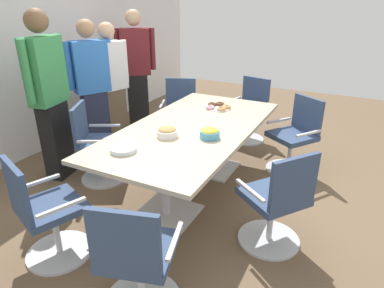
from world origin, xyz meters
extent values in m
cube|color=brown|center=(0.00, 0.00, -0.01)|extent=(10.00, 10.00, 0.01)
cube|color=white|center=(0.00, 2.40, 1.40)|extent=(8.00, 0.10, 2.80)
cube|color=#CCB793|center=(0.00, 0.00, 0.73)|extent=(2.40, 1.20, 0.04)
cube|color=silver|center=(-0.55, 0.00, 0.01)|extent=(0.56, 0.56, 0.02)
cylinder|color=silver|center=(-0.55, 0.00, 0.37)|extent=(0.09, 0.09, 0.69)
cube|color=silver|center=(0.55, 0.00, 0.01)|extent=(0.56, 0.56, 0.02)
cylinder|color=silver|center=(0.55, 0.00, 0.37)|extent=(0.09, 0.09, 0.69)
cylinder|color=silver|center=(-0.26, 1.04, 0.01)|extent=(0.73, 0.73, 0.02)
cylinder|color=silver|center=(-0.26, 1.04, 0.23)|extent=(0.05, 0.05, 0.41)
cube|color=#33476B|center=(-0.26, 1.04, 0.46)|extent=(0.62, 0.62, 0.06)
cube|color=#33476B|center=(-0.36, 1.22, 0.70)|extent=(0.40, 0.24, 0.42)
cube|color=silver|center=(-0.04, 1.15, 0.58)|extent=(0.20, 0.34, 0.02)
cube|color=silver|center=(-0.47, 0.92, 0.58)|extent=(0.20, 0.34, 0.02)
cylinder|color=silver|center=(-1.44, 0.52, 0.01)|extent=(0.70, 0.70, 0.02)
cylinder|color=silver|center=(-1.44, 0.52, 0.23)|extent=(0.05, 0.05, 0.41)
cube|color=#33476B|center=(-1.44, 0.52, 0.46)|extent=(0.59, 0.59, 0.06)
cube|color=#33476B|center=(-1.63, 0.59, 0.70)|extent=(0.19, 0.42, 0.42)
cube|color=silver|center=(-1.35, 0.75, 0.58)|extent=(0.35, 0.16, 0.02)
cube|color=silver|center=(-1.52, 0.29, 0.58)|extent=(0.35, 0.16, 0.02)
cylinder|color=silver|center=(-1.53, -0.39, 0.23)|extent=(0.05, 0.05, 0.41)
cube|color=#33476B|center=(-1.53, -0.39, 0.46)|extent=(0.57, 0.57, 0.06)
cube|color=#33476B|center=(-1.73, -0.45, 0.70)|extent=(0.16, 0.43, 0.42)
cube|color=silver|center=(-1.60, -0.16, 0.58)|extent=(0.36, 0.13, 0.02)
cube|color=silver|center=(-1.46, -0.63, 0.58)|extent=(0.36, 0.13, 0.02)
cylinder|color=silver|center=(-0.47, -1.01, 0.01)|extent=(0.76, 0.76, 0.02)
cylinder|color=silver|center=(-0.47, -1.01, 0.23)|extent=(0.05, 0.05, 0.41)
cube|color=#33476B|center=(-0.47, -1.01, 0.46)|extent=(0.64, 0.64, 0.06)
cube|color=#33476B|center=(-0.60, -1.17, 0.70)|extent=(0.37, 0.29, 0.42)
cube|color=silver|center=(-0.67, -0.86, 0.58)|extent=(0.24, 0.31, 0.02)
cube|color=silver|center=(-0.28, -1.15, 0.58)|extent=(0.24, 0.31, 0.02)
cylinder|color=silver|center=(0.94, -0.86, 0.01)|extent=(0.75, 0.75, 0.02)
cylinder|color=silver|center=(0.94, -0.86, 0.23)|extent=(0.05, 0.05, 0.41)
cube|color=#33476B|center=(0.94, -0.86, 0.46)|extent=(0.64, 0.64, 0.06)
cube|color=#33476B|center=(1.11, -0.98, 0.70)|extent=(0.28, 0.38, 0.42)
cube|color=silver|center=(0.80, -1.07, 0.58)|extent=(0.32, 0.23, 0.02)
cube|color=silver|center=(1.08, -0.66, 0.58)|extent=(0.32, 0.23, 0.02)
cylinder|color=silver|center=(1.65, -0.07, 0.01)|extent=(0.65, 0.65, 0.02)
cylinder|color=silver|center=(1.65, -0.07, 0.23)|extent=(0.05, 0.05, 0.41)
cube|color=#33476B|center=(1.65, -0.07, 0.46)|extent=(0.55, 0.55, 0.06)
cube|color=#33476B|center=(1.85, -0.12, 0.70)|extent=(0.14, 0.43, 0.42)
cube|color=silver|center=(1.59, -0.31, 0.58)|extent=(0.37, 0.11, 0.02)
cube|color=silver|center=(1.70, 0.17, 0.58)|extent=(0.37, 0.11, 0.02)
cylinder|color=silver|center=(1.11, 0.78, 0.01)|extent=(0.70, 0.70, 0.02)
cylinder|color=silver|center=(1.11, 0.78, 0.23)|extent=(0.05, 0.05, 0.41)
cube|color=#33476B|center=(1.11, 0.78, 0.46)|extent=(0.60, 0.60, 0.06)
cube|color=#33476B|center=(1.31, 0.85, 0.70)|extent=(0.20, 0.42, 0.42)
cube|color=silver|center=(1.21, 0.55, 0.58)|extent=(0.35, 0.17, 0.02)
cube|color=silver|center=(1.02, 1.00, 0.58)|extent=(0.35, 0.17, 0.02)
cube|color=black|center=(-0.42, 1.56, 0.45)|extent=(0.35, 0.26, 0.90)
cube|color=#388C4C|center=(-0.42, 1.56, 1.26)|extent=(0.47, 0.30, 0.71)
sphere|color=brown|center=(-0.42, 1.56, 1.77)|extent=(0.24, 0.24, 0.24)
cylinder|color=#388C4C|center=(-0.16, 1.60, 1.29)|extent=(0.09, 0.09, 0.64)
cylinder|color=#388C4C|center=(-0.68, 1.51, 1.29)|extent=(0.09, 0.09, 0.64)
cube|color=#232842|center=(0.37, 1.67, 0.42)|extent=(0.38, 0.33, 0.83)
cube|color=blue|center=(0.37, 1.67, 1.16)|extent=(0.49, 0.40, 0.66)
sphere|color=tan|center=(0.37, 1.67, 1.63)|extent=(0.23, 0.23, 0.23)
cylinder|color=blue|center=(0.61, 1.54, 1.19)|extent=(0.11, 0.11, 0.59)
cylinder|color=blue|center=(0.14, 1.79, 1.19)|extent=(0.11, 0.11, 0.59)
cube|color=brown|center=(0.67, 1.60, 0.40)|extent=(0.36, 0.27, 0.81)
cube|color=white|center=(0.67, 1.60, 1.13)|extent=(0.48, 0.31, 0.64)
sphere|color=#DBAD89|center=(0.67, 1.60, 1.59)|extent=(0.22, 0.22, 0.22)
cylinder|color=white|center=(0.92, 1.54, 1.16)|extent=(0.10, 0.10, 0.58)
cylinder|color=white|center=(0.41, 1.66, 1.16)|extent=(0.10, 0.10, 0.58)
cube|color=black|center=(1.39, 1.69, 0.44)|extent=(0.35, 0.38, 0.87)
cube|color=maroon|center=(1.39, 1.69, 1.22)|extent=(0.44, 0.48, 0.69)
sphere|color=#DBAD89|center=(1.39, 1.69, 1.71)|extent=(0.24, 0.24, 0.24)
cylinder|color=maroon|center=(1.55, 1.47, 1.25)|extent=(0.11, 0.11, 0.62)
cylinder|color=maroon|center=(1.23, 1.90, 1.25)|extent=(0.11, 0.11, 0.62)
cylinder|color=#4C9EC6|center=(-0.20, -0.29, 0.79)|extent=(0.19, 0.19, 0.07)
ellipsoid|color=yellow|center=(-0.20, -0.29, 0.82)|extent=(0.17, 0.17, 0.06)
cylinder|color=white|center=(-0.36, 0.09, 0.78)|extent=(0.21, 0.21, 0.07)
ellipsoid|color=tan|center=(-0.36, 0.09, 0.82)|extent=(0.18, 0.18, 0.06)
cylinder|color=white|center=(0.69, 0.00, 0.76)|extent=(0.31, 0.31, 0.01)
torus|color=brown|center=(0.80, 0.02, 0.78)|extent=(0.11, 0.11, 0.03)
torus|color=brown|center=(0.74, 0.10, 0.78)|extent=(0.11, 0.11, 0.03)
torus|color=pink|center=(0.61, 0.07, 0.78)|extent=(0.11, 0.11, 0.03)
torus|color=tan|center=(0.62, -0.07, 0.78)|extent=(0.11, 0.11, 0.03)
torus|color=tan|center=(0.72, -0.10, 0.78)|extent=(0.11, 0.11, 0.03)
cylinder|color=white|center=(-0.82, 0.25, 0.75)|extent=(0.24, 0.24, 0.01)
cylinder|color=silver|center=(-0.82, 0.25, 0.76)|extent=(0.24, 0.24, 0.01)
cylinder|color=white|center=(-0.82, 0.25, 0.77)|extent=(0.24, 0.24, 0.01)
cylinder|color=silver|center=(-0.82, 0.25, 0.77)|extent=(0.24, 0.24, 0.01)
cylinder|color=white|center=(-0.82, 0.25, 0.78)|extent=(0.24, 0.24, 0.01)
cylinder|color=silver|center=(-0.82, 0.25, 0.78)|extent=(0.24, 0.24, 0.01)
cylinder|color=white|center=(-0.82, 0.25, 0.79)|extent=(0.24, 0.24, 0.01)
camera|label=1|loc=(-2.92, -1.50, 1.99)|focal=31.53mm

